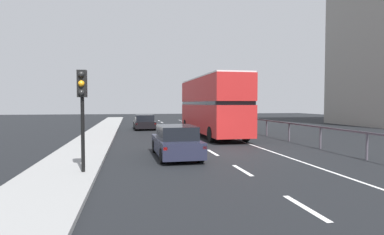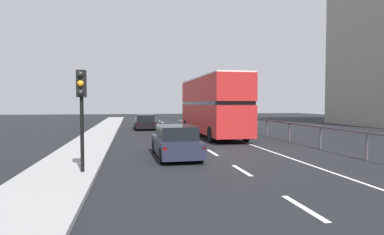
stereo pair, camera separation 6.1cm
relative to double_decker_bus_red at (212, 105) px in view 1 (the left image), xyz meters
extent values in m
cube|color=black|center=(-2.04, -8.33, -2.39)|extent=(75.37, 120.00, 0.10)
cube|color=gray|center=(-8.39, -8.33, -2.27)|extent=(2.47, 80.00, 0.14)
cube|color=silver|center=(-2.04, -16.99, -2.34)|extent=(0.16, 1.98, 0.01)
cube|color=silver|center=(-2.04, -12.65, -2.34)|extent=(0.16, 1.98, 0.01)
cube|color=silver|center=(-2.04, -8.30, -2.34)|extent=(0.16, 1.98, 0.01)
cube|color=silver|center=(-2.04, -3.96, -2.34)|extent=(0.16, 1.98, 0.01)
cube|color=silver|center=(-2.04, 0.39, -2.34)|extent=(0.16, 1.98, 0.01)
cube|color=silver|center=(-2.04, 4.73, -2.34)|extent=(0.16, 1.98, 0.01)
cube|color=silver|center=(-2.04, 9.08, -2.34)|extent=(0.16, 1.98, 0.01)
cube|color=silver|center=(-2.04, 13.42, -2.34)|extent=(0.16, 1.98, 0.01)
cube|color=silver|center=(-2.04, 17.77, -2.34)|extent=(0.16, 1.98, 0.01)
cube|color=silver|center=(-2.04, 22.11, -2.34)|extent=(0.16, 1.98, 0.01)
cube|color=silver|center=(0.97, 0.67, -2.34)|extent=(0.12, 46.00, 0.01)
cube|color=#4F4853|center=(3.99, 0.67, -1.17)|extent=(0.08, 42.00, 0.08)
cylinder|color=#4F4853|center=(3.99, -11.58, -1.76)|extent=(0.10, 0.10, 1.17)
cylinder|color=#4F4853|center=(3.99, -8.08, -1.76)|extent=(0.10, 0.10, 1.17)
cylinder|color=#4F4853|center=(3.99, -4.58, -1.76)|extent=(0.10, 0.10, 1.17)
cylinder|color=#4F4853|center=(3.99, -1.08, -1.76)|extent=(0.10, 0.10, 1.17)
cylinder|color=#4F4853|center=(3.99, 2.42, -1.76)|extent=(0.10, 0.10, 1.17)
cylinder|color=#4F4853|center=(3.99, 5.92, -1.76)|extent=(0.10, 0.10, 1.17)
cylinder|color=#4F4853|center=(3.99, 9.42, -1.76)|extent=(0.10, 0.10, 1.17)
cylinder|color=#4F4853|center=(3.99, 12.92, -1.76)|extent=(0.10, 0.10, 1.17)
cylinder|color=#4F4853|center=(3.99, 16.42, -1.76)|extent=(0.10, 0.10, 1.17)
cylinder|color=#4F4853|center=(3.99, 19.92, -1.76)|extent=(0.10, 0.10, 1.17)
cube|color=#B42020|center=(0.00, -0.01, -0.99)|extent=(2.67, 11.53, 1.99)
cube|color=black|center=(0.00, -0.01, 0.12)|extent=(2.69, 11.07, 0.24)
cube|color=#B42020|center=(0.00, -0.01, 1.09)|extent=(2.67, 11.53, 1.69)
cube|color=silver|center=(0.00, -0.01, 1.98)|extent=(2.62, 11.30, 0.10)
cube|color=black|center=(-0.09, 5.72, -0.89)|extent=(2.25, 0.07, 1.40)
cube|color=yellow|center=(-0.09, 5.72, 1.51)|extent=(1.50, 0.06, 0.28)
cylinder|color=black|center=(-1.22, 4.32, -1.84)|extent=(0.30, 1.00, 1.00)
cylinder|color=black|center=(1.08, 4.36, -1.84)|extent=(0.30, 1.00, 1.00)
cylinder|color=black|center=(-1.08, -4.17, -1.84)|extent=(0.30, 1.00, 1.00)
cylinder|color=black|center=(1.21, -4.14, -1.84)|extent=(0.30, 1.00, 1.00)
cube|color=#212338|center=(-4.01, -9.23, -1.82)|extent=(1.90, 4.49, 0.69)
cube|color=black|center=(-4.01, -9.45, -1.18)|extent=(1.63, 2.49, 0.58)
cube|color=red|center=(-4.73, -11.44, -1.64)|extent=(0.16, 0.06, 0.12)
cube|color=red|center=(-3.16, -11.39, -1.64)|extent=(0.16, 0.06, 0.12)
cylinder|color=black|center=(-4.86, -7.73, -2.02)|extent=(0.22, 0.65, 0.64)
cylinder|color=black|center=(-3.26, -7.69, -2.02)|extent=(0.22, 0.65, 0.64)
cylinder|color=black|center=(-4.77, -10.77, -2.02)|extent=(0.22, 0.65, 0.64)
cylinder|color=black|center=(-3.16, -10.72, -2.02)|extent=(0.22, 0.65, 0.64)
cylinder|color=black|center=(-7.62, -12.53, -0.49)|extent=(0.12, 0.12, 3.41)
cube|color=black|center=(-7.62, -12.53, 0.76)|extent=(0.30, 0.30, 0.90)
sphere|color=black|center=(-7.62, -12.70, 1.06)|extent=(0.20, 0.20, 0.20)
sphere|color=orange|center=(-7.62, -12.70, 0.76)|extent=(0.20, 0.20, 0.20)
sphere|color=black|center=(-7.62, -12.70, 0.46)|extent=(0.20, 0.20, 0.20)
cube|color=black|center=(-4.74, 7.00, -1.86)|extent=(1.99, 4.11, 0.60)
cube|color=black|center=(-4.74, 6.80, -1.26)|extent=(1.70, 2.28, 0.59)
cube|color=red|center=(-5.50, 4.98, -1.71)|extent=(0.16, 0.07, 0.12)
cube|color=red|center=(-3.85, 5.03, -1.71)|extent=(0.16, 0.07, 0.12)
cylinder|color=black|center=(-5.63, 8.30, -2.02)|extent=(0.22, 0.65, 0.64)
cylinder|color=black|center=(-3.94, 8.35, -2.02)|extent=(0.22, 0.65, 0.64)
cylinder|color=black|center=(-5.54, 5.65, -2.02)|extent=(0.22, 0.65, 0.64)
cylinder|color=black|center=(-3.85, 5.70, -2.02)|extent=(0.22, 0.65, 0.64)
camera|label=1|loc=(-6.06, -23.92, 0.11)|focal=30.54mm
camera|label=2|loc=(-6.00, -23.93, 0.11)|focal=30.54mm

